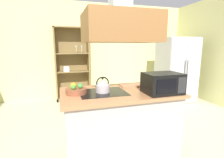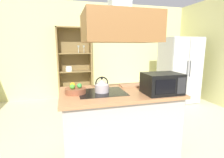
# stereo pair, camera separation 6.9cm
# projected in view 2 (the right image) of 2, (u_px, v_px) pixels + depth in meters

# --- Properties ---
(ground_plane) EXTENTS (7.80, 7.80, 0.00)m
(ground_plane) POSITION_uv_depth(u_px,v_px,m) (124.00, 150.00, 2.53)
(ground_plane) COLOR beige
(wall_back) EXTENTS (6.00, 0.12, 2.70)m
(wall_back) POSITION_uv_depth(u_px,v_px,m) (92.00, 51.00, 5.12)
(wall_back) COLOR beige
(wall_back) RESTS_ON ground
(kitchen_island) EXTENTS (1.54, 0.90, 0.90)m
(kitchen_island) POSITION_uv_depth(u_px,v_px,m) (119.00, 122.00, 2.40)
(kitchen_island) COLOR #B0A9A4
(kitchen_island) RESTS_ON ground
(range_hood) EXTENTS (0.90, 0.70, 1.16)m
(range_hood) POSITION_uv_depth(u_px,v_px,m) (119.00, 20.00, 2.14)
(range_hood) COLOR #8F5F33
(refrigerator) EXTENTS (0.90, 0.77, 1.71)m
(refrigerator) POSITION_uv_depth(u_px,v_px,m) (179.00, 70.00, 4.64)
(refrigerator) COLOR #B8B9BC
(refrigerator) RESTS_ON ground
(dish_cabinet) EXTENTS (0.93, 0.40, 1.99)m
(dish_cabinet) POSITION_uv_depth(u_px,v_px,m) (75.00, 68.00, 4.87)
(dish_cabinet) COLOR olive
(dish_cabinet) RESTS_ON ground
(kettle) EXTENTS (0.18, 0.18, 0.21)m
(kettle) POSITION_uv_depth(u_px,v_px,m) (102.00, 86.00, 2.24)
(kettle) COLOR #BFB2B7
(kettle) RESTS_ON kitchen_island
(cutting_board) EXTENTS (0.35, 0.26, 0.02)m
(cutting_board) POSITION_uv_depth(u_px,v_px,m) (131.00, 85.00, 2.61)
(cutting_board) COLOR #B47D55
(cutting_board) RESTS_ON kitchen_island
(microwave) EXTENTS (0.46, 0.35, 0.26)m
(microwave) POSITION_uv_depth(u_px,v_px,m) (162.00, 83.00, 2.18)
(microwave) COLOR black
(microwave) RESTS_ON kitchen_island
(fruit_bowl) EXTENTS (0.26, 0.26, 0.14)m
(fruit_bowl) POSITION_uv_depth(u_px,v_px,m) (75.00, 90.00, 2.19)
(fruit_bowl) COLOR brown
(fruit_bowl) RESTS_ON kitchen_island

